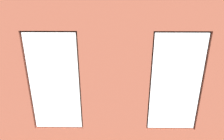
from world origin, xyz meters
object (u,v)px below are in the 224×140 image
couch_left (188,95)px  potted_plant_mid_room_small (138,74)px  couch_by_window (87,119)px  papasan_chair (102,65)px  potted_plant_near_tv (39,95)px  potted_plant_corner_far_left (216,108)px  media_console (36,90)px  tv_flatscreen (33,72)px  coffee_table (106,89)px  cup_ceramic (106,86)px  potted_plant_foreground_right (59,60)px  table_plant_small (100,83)px  potted_plant_corner_near_left (173,55)px  potted_plant_beside_window_right (28,100)px  remote_black (120,85)px

couch_left → potted_plant_mid_room_small: bearing=-139.2°
couch_by_window → papasan_chair: couch_by_window is taller
couch_left → potted_plant_near_tv: (4.18, 0.70, 0.37)m
couch_left → potted_plant_corner_far_left: potted_plant_corner_far_left is taller
media_console → papasan_chair: papasan_chair is taller
tv_flatscreen → coffee_table: bearing=176.7°
potted_plant_near_tv → couch_left: bearing=-170.5°
cup_ceramic → potted_plant_near_tv: potted_plant_near_tv is taller
papasan_chair → potted_plant_foreground_right: bearing=0.8°
potted_plant_mid_room_small → potted_plant_corner_far_left: (-1.48, 2.80, 0.32)m
potted_plant_foreground_right → potted_plant_near_tv: (-0.25, 2.98, 0.03)m
table_plant_small → media_console: (2.08, -0.02, -0.28)m
cup_ceramic → table_plant_small: size_ratio=0.49×
cup_ceramic → potted_plant_corner_near_left: bearing=-141.5°
couch_by_window → potted_plant_near_tv: potted_plant_near_tv is taller
cup_ceramic → potted_plant_corner_near_left: (-2.60, -2.07, 0.40)m
tv_flatscreen → papasan_chair: tv_flatscreen is taller
potted_plant_corner_near_left → potted_plant_near_tv: (4.32, 3.04, -0.19)m
table_plant_small → potted_plant_beside_window_right: 2.31m
tv_flatscreen → potted_plant_corner_far_left: size_ratio=0.91×
tv_flatscreen → potted_plant_foreground_right: size_ratio=1.17×
coffee_table → table_plant_small: table_plant_small is taller
couch_left → cup_ceramic: 2.48m
couch_by_window → potted_plant_corner_far_left: bearing=178.3°
papasan_chair → potted_plant_mid_room_small: (-1.37, 0.81, -0.04)m
couch_left → potted_plant_corner_far_left: (-0.15, 1.31, 0.37)m
couch_by_window → media_console: couch_by_window is taller
remote_black → potted_plant_mid_room_small: (-0.70, -1.07, -0.06)m
cup_ceramic → coffee_table: bearing=180.0°
couch_left → potted_plant_corner_near_left: (-0.14, -2.33, 0.55)m
papasan_chair → potted_plant_corner_far_left: potted_plant_corner_far_left is taller
potted_plant_foreground_right → potted_plant_beside_window_right: 3.61m
couch_by_window → couch_left: same height
coffee_table → cup_ceramic: cup_ceramic is taller
couch_by_window → potted_plant_corner_near_left: bearing=-130.3°
potted_plant_corner_near_left → potted_plant_beside_window_right: potted_plant_beside_window_right is taller
tv_flatscreen → potted_plant_foreground_right: tv_flatscreen is taller
media_console → potted_plant_beside_window_right: 1.90m
couch_by_window → table_plant_small: 1.62m
remote_black → media_console: media_console is taller
media_console → potted_plant_beside_window_right: bearing=107.4°
couch_left → cup_ceramic: size_ratio=20.88×
couch_left → tv_flatscreen: size_ratio=1.61×
coffee_table → potted_plant_corner_near_left: size_ratio=1.15×
media_console → potted_plant_mid_room_small: potted_plant_mid_room_small is taller
potted_plant_corner_near_left → potted_plant_foreground_right: potted_plant_corner_near_left is taller
tv_flatscreen → papasan_chair: (-2.04, -1.91, -0.47)m
couch_by_window → potted_plant_beside_window_right: size_ratio=1.31×
remote_black → potted_plant_beside_window_right: (2.18, 1.73, 0.46)m
cup_ceramic → media_console: bearing=-3.2°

